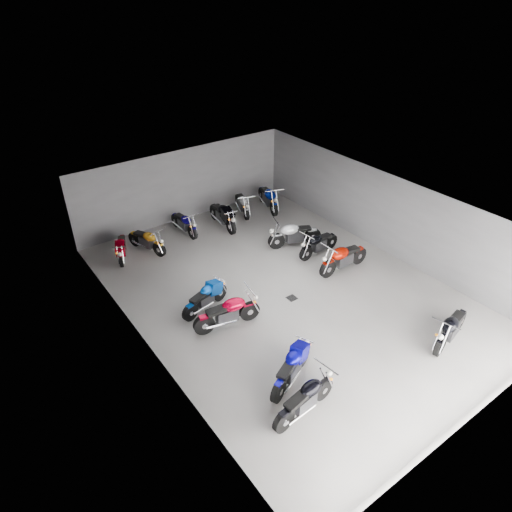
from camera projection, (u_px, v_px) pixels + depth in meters
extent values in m
plane|color=#A19F99|center=(283.00, 291.00, 16.08)|extent=(14.00, 14.00, 0.00)
cube|color=slate|center=(184.00, 185.00, 20.02)|extent=(10.00, 0.10, 3.20)
cube|color=slate|center=(145.00, 308.00, 12.74)|extent=(0.10, 14.00, 3.20)
cube|color=slate|center=(384.00, 213.00, 17.72)|extent=(0.10, 14.00, 3.20)
cube|color=black|center=(286.00, 209.00, 14.37)|extent=(10.00, 14.00, 0.04)
cube|color=black|center=(292.00, 298.00, 15.74)|extent=(0.32, 0.32, 0.01)
cylinder|color=black|center=(323.00, 389.00, 11.91)|extent=(0.65, 0.20, 0.64)
cylinder|color=black|center=(284.00, 421.00, 11.08)|extent=(0.66, 0.22, 0.64)
cube|color=#2D2D30|center=(304.00, 402.00, 11.44)|extent=(0.68, 0.37, 0.40)
ellipsoid|color=black|center=(311.00, 388.00, 11.40)|extent=(0.72, 0.47, 0.36)
cube|color=black|center=(296.00, 401.00, 11.11)|extent=(0.64, 0.35, 0.18)
cylinder|color=black|center=(303.00, 356.00, 12.94)|extent=(0.65, 0.38, 0.65)
cylinder|color=black|center=(278.00, 391.00, 11.86)|extent=(0.66, 0.40, 0.65)
cube|color=#2D2D30|center=(291.00, 370.00, 12.34)|extent=(0.73, 0.54, 0.41)
ellipsoid|color=#08058A|center=(295.00, 356.00, 12.33)|extent=(0.80, 0.65, 0.37)
cube|color=black|center=(286.00, 370.00, 11.96)|extent=(0.68, 0.51, 0.18)
cylinder|color=black|center=(249.00, 311.00, 14.61)|extent=(0.69, 0.26, 0.68)
cylinder|color=black|center=(204.00, 325.00, 14.05)|extent=(0.70, 0.28, 0.68)
cube|color=#2D2D30|center=(227.00, 315.00, 14.27)|extent=(0.74, 0.44, 0.43)
ellipsoid|color=#AA001E|center=(234.00, 304.00, 14.18)|extent=(0.79, 0.55, 0.38)
cube|color=black|center=(216.00, 311.00, 13.99)|extent=(0.69, 0.41, 0.19)
cylinder|color=black|center=(219.00, 293.00, 15.51)|extent=(0.61, 0.27, 0.60)
cylinder|color=black|center=(190.00, 312.00, 14.62)|extent=(0.62, 0.29, 0.60)
cube|color=#2D2D30|center=(205.00, 300.00, 15.01)|extent=(0.66, 0.42, 0.38)
ellipsoid|color=#0845A8|center=(209.00, 290.00, 14.99)|extent=(0.71, 0.52, 0.34)
cube|color=black|center=(198.00, 298.00, 14.68)|extent=(0.62, 0.40, 0.17)
cylinder|color=black|center=(440.00, 346.00, 13.27)|extent=(0.68, 0.28, 0.67)
cylinder|color=black|center=(460.00, 320.00, 14.24)|extent=(0.69, 0.30, 0.67)
cube|color=#2D2D30|center=(451.00, 330.00, 13.70)|extent=(0.73, 0.45, 0.42)
ellipsoid|color=black|center=(450.00, 325.00, 13.37)|extent=(0.79, 0.56, 0.38)
cube|color=black|center=(457.00, 317.00, 13.76)|extent=(0.69, 0.43, 0.19)
cylinder|color=black|center=(328.00, 269.00, 16.65)|extent=(0.70, 0.15, 0.70)
cylinder|color=black|center=(358.00, 255.00, 17.43)|extent=(0.70, 0.17, 0.70)
cube|color=#2D2D30|center=(344.00, 260.00, 16.98)|extent=(0.72, 0.34, 0.44)
ellipsoid|color=#9F0F02|center=(340.00, 254.00, 16.68)|extent=(0.75, 0.45, 0.39)
cube|color=black|center=(351.00, 250.00, 16.99)|extent=(0.67, 0.31, 0.20)
cylinder|color=black|center=(306.00, 253.00, 17.64)|extent=(0.63, 0.17, 0.63)
cylinder|color=black|center=(331.00, 241.00, 18.41)|extent=(0.63, 0.19, 0.63)
cube|color=#2D2D30|center=(319.00, 245.00, 17.97)|extent=(0.66, 0.34, 0.39)
ellipsoid|color=black|center=(316.00, 240.00, 17.69)|extent=(0.69, 0.44, 0.35)
cube|color=black|center=(325.00, 236.00, 18.00)|extent=(0.61, 0.32, 0.18)
cylinder|color=black|center=(276.00, 241.00, 18.37)|extent=(0.69, 0.37, 0.69)
cylinder|color=black|center=(313.00, 236.00, 18.73)|extent=(0.70, 0.39, 0.69)
cube|color=#2D2D30|center=(295.00, 236.00, 18.49)|extent=(0.77, 0.54, 0.43)
ellipsoid|color=silver|center=(290.00, 229.00, 18.25)|extent=(0.84, 0.66, 0.39)
cube|color=black|center=(303.00, 228.00, 18.41)|extent=(0.72, 0.51, 0.20)
cylinder|color=black|center=(122.00, 260.00, 17.28)|extent=(0.35, 0.58, 0.58)
cylinder|color=black|center=(123.00, 242.00, 18.38)|extent=(0.37, 0.59, 0.58)
cube|color=#2D2D30|center=(122.00, 249.00, 17.78)|extent=(0.50, 0.65, 0.37)
ellipsoid|color=#9C0212|center=(120.00, 245.00, 17.46)|extent=(0.59, 0.72, 0.33)
cube|color=black|center=(121.00, 239.00, 17.89)|extent=(0.46, 0.61, 0.17)
cylinder|color=black|center=(159.00, 249.00, 17.89)|extent=(0.32, 0.63, 0.62)
cylinder|color=black|center=(135.00, 239.00, 18.58)|extent=(0.34, 0.63, 0.62)
cube|color=#2D2D30|center=(147.00, 242.00, 18.19)|extent=(0.48, 0.69, 0.39)
ellipsoid|color=#F6A51B|center=(149.00, 237.00, 17.92)|extent=(0.58, 0.75, 0.35)
cube|color=black|center=(140.00, 234.00, 18.19)|extent=(0.44, 0.64, 0.18)
cylinder|color=black|center=(193.00, 233.00, 19.04)|extent=(0.15, 0.61, 0.61)
cylinder|color=black|center=(176.00, 220.00, 19.96)|extent=(0.17, 0.62, 0.61)
cube|color=#2D2D30|center=(184.00, 224.00, 19.45)|extent=(0.31, 0.63, 0.38)
ellipsoid|color=#0C0363|center=(186.00, 220.00, 19.15)|extent=(0.41, 0.66, 0.34)
cube|color=black|center=(180.00, 216.00, 19.51)|extent=(0.29, 0.59, 0.17)
cylinder|color=black|center=(231.00, 227.00, 19.39)|extent=(0.21, 0.71, 0.70)
cylinder|color=black|center=(215.00, 212.00, 20.54)|extent=(0.23, 0.71, 0.70)
cube|color=#2D2D30|center=(223.00, 217.00, 19.91)|extent=(0.39, 0.73, 0.44)
ellipsoid|color=black|center=(225.00, 212.00, 19.55)|extent=(0.50, 0.78, 0.39)
cube|color=black|center=(219.00, 208.00, 20.00)|extent=(0.37, 0.69, 0.20)
cylinder|color=black|center=(246.00, 213.00, 20.53)|extent=(0.33, 0.63, 0.62)
cylinder|color=black|center=(238.00, 200.00, 21.67)|extent=(0.34, 0.64, 0.62)
cube|color=#2D2D30|center=(242.00, 205.00, 21.05)|extent=(0.48, 0.69, 0.39)
ellipsoid|color=silver|center=(243.00, 201.00, 20.71)|extent=(0.59, 0.75, 0.35)
cube|color=black|center=(240.00, 197.00, 21.16)|extent=(0.45, 0.65, 0.18)
cylinder|color=black|center=(274.00, 208.00, 20.85)|extent=(0.35, 0.72, 0.71)
cylinder|color=black|center=(262.00, 195.00, 22.13)|extent=(0.37, 0.72, 0.71)
cube|color=#2D2D30|center=(268.00, 199.00, 21.43)|extent=(0.53, 0.78, 0.44)
ellipsoid|color=navy|center=(270.00, 194.00, 21.05)|extent=(0.64, 0.85, 0.40)
cube|color=black|center=(266.00, 190.00, 21.55)|extent=(0.49, 0.73, 0.20)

